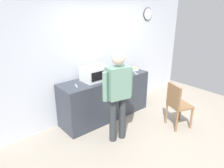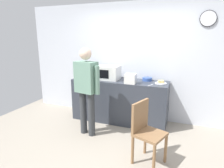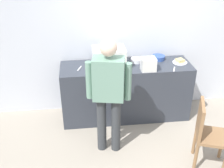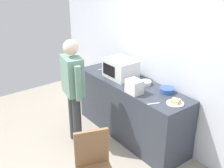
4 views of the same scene
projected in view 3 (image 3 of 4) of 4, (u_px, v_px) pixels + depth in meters
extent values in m
plane|color=#9E9384|center=(158.00, 164.00, 3.77)|extent=(6.00, 6.00, 0.00)
cube|color=silver|center=(139.00, 35.00, 4.55)|extent=(5.40, 0.10, 2.60)
cube|color=#333842|center=(126.00, 91.00, 4.58)|extent=(2.08, 0.62, 0.94)
cube|color=silver|center=(109.00, 57.00, 4.27)|extent=(0.50, 0.38, 0.30)
cube|color=black|center=(106.00, 63.00, 4.09)|extent=(0.30, 0.01, 0.18)
cylinder|color=white|center=(180.00, 62.00, 4.46)|extent=(0.23, 0.23, 0.01)
cube|color=#D9BF73|center=(180.00, 61.00, 4.44)|extent=(0.14, 0.14, 0.05)
cylinder|color=white|center=(136.00, 60.00, 4.47)|extent=(0.18, 0.18, 0.06)
cylinder|color=#33519E|center=(158.00, 58.00, 4.56)|extent=(0.21, 0.21, 0.07)
cube|color=silver|center=(148.00, 64.00, 4.16)|extent=(0.22, 0.18, 0.20)
cube|color=silver|center=(80.00, 68.00, 4.26)|extent=(0.08, 0.17, 0.01)
cube|color=silver|center=(174.00, 69.00, 4.24)|extent=(0.08, 0.17, 0.01)
cylinder|color=#32363A|center=(116.00, 125.00, 3.84)|extent=(0.13, 0.13, 0.85)
cylinder|color=#32363A|center=(102.00, 124.00, 3.85)|extent=(0.13, 0.13, 0.85)
cube|color=gray|center=(109.00, 79.00, 3.51)|extent=(0.44, 0.32, 0.57)
cylinder|color=gray|center=(128.00, 82.00, 3.51)|extent=(0.09, 0.09, 0.51)
cylinder|color=gray|center=(89.00, 80.00, 3.54)|extent=(0.09, 0.09, 0.51)
sphere|color=beige|center=(108.00, 48.00, 3.31)|extent=(0.22, 0.22, 0.22)
cylinder|color=olive|center=(222.00, 144.00, 3.78)|extent=(0.04, 0.04, 0.45)
cylinder|color=olive|center=(196.00, 158.00, 3.54)|extent=(0.04, 0.04, 0.45)
cylinder|color=olive|center=(195.00, 141.00, 3.85)|extent=(0.04, 0.04, 0.45)
cube|color=olive|center=(212.00, 137.00, 3.54)|extent=(0.51, 0.51, 0.04)
cube|color=olive|center=(201.00, 119.00, 3.46)|extent=(0.17, 0.39, 0.45)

